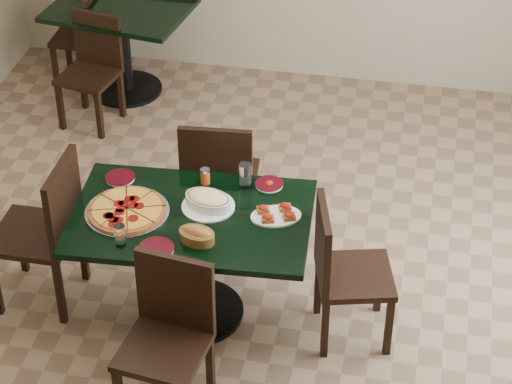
% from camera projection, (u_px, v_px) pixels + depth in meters
% --- Properties ---
extents(floor, '(5.50, 5.50, 0.00)m').
position_uv_depth(floor, '(243.00, 287.00, 6.24)').
color(floor, '#7D6348').
rests_on(floor, ground).
extents(room_shell, '(5.50, 5.50, 5.50)m').
position_uv_depth(room_shell, '(442.00, 11.00, 6.76)').
color(room_shell, silver).
rests_on(room_shell, floor).
extents(main_table, '(1.40, 0.95, 0.75)m').
position_uv_depth(main_table, '(193.00, 240.00, 5.72)').
color(main_table, black).
rests_on(main_table, floor).
extents(back_table, '(1.16, 0.92, 0.75)m').
position_uv_depth(back_table, '(122.00, 33.00, 7.89)').
color(back_table, black).
rests_on(back_table, floor).
extents(chair_far, '(0.49, 0.49, 0.97)m').
position_uv_depth(chair_far, '(219.00, 176.00, 6.28)').
color(chair_far, black).
rests_on(chair_far, floor).
extents(chair_near, '(0.49, 0.49, 0.92)m').
position_uv_depth(chair_near, '(169.00, 329.00, 5.21)').
color(chair_near, black).
rests_on(chair_near, floor).
extents(chair_right, '(0.52, 0.52, 0.91)m').
position_uv_depth(chair_right, '(341.00, 267.00, 5.62)').
color(chair_right, black).
rests_on(chair_right, floor).
extents(chair_left, '(0.47, 0.47, 1.00)m').
position_uv_depth(chair_left, '(48.00, 225.00, 5.84)').
color(chair_left, black).
rests_on(chair_left, floor).
extents(back_chair_near, '(0.47, 0.47, 0.86)m').
position_uv_depth(back_chair_near, '(93.00, 64.00, 7.58)').
color(back_chair_near, black).
rests_on(back_chair_near, floor).
extents(back_chair_left, '(0.38, 0.38, 0.80)m').
position_uv_depth(back_chair_left, '(85.00, 32.00, 8.09)').
color(back_chair_left, black).
rests_on(back_chair_left, floor).
extents(pepperoni_pizza, '(0.48, 0.48, 0.04)m').
position_uv_depth(pepperoni_pizza, '(127.00, 210.00, 5.62)').
color(pepperoni_pizza, '#ABAAB1').
rests_on(pepperoni_pizza, main_table).
extents(lasagna_casserole, '(0.31, 0.30, 0.09)m').
position_uv_depth(lasagna_casserole, '(208.00, 201.00, 5.65)').
color(lasagna_casserole, white).
rests_on(lasagna_casserole, main_table).
extents(bread_basket, '(0.23, 0.19, 0.09)m').
position_uv_depth(bread_basket, '(197.00, 235.00, 5.41)').
color(bread_basket, brown).
rests_on(bread_basket, main_table).
extents(bruschetta_platter, '(0.34, 0.28, 0.05)m').
position_uv_depth(bruschetta_platter, '(276.00, 214.00, 5.58)').
color(bruschetta_platter, white).
rests_on(bruschetta_platter, main_table).
extents(side_plate_near, '(0.20, 0.20, 0.02)m').
position_uv_depth(side_plate_near, '(156.00, 249.00, 5.36)').
color(side_plate_near, white).
rests_on(side_plate_near, main_table).
extents(side_plate_far_r, '(0.17, 0.17, 0.03)m').
position_uv_depth(side_plate_far_r, '(269.00, 184.00, 5.84)').
color(side_plate_far_r, white).
rests_on(side_plate_far_r, main_table).
extents(side_plate_far_l, '(0.18, 0.18, 0.02)m').
position_uv_depth(side_plate_far_l, '(120.00, 178.00, 5.89)').
color(side_plate_far_l, white).
rests_on(side_plate_far_l, main_table).
extents(napkin_setting, '(0.14, 0.14, 0.01)m').
position_uv_depth(napkin_setting, '(155.00, 253.00, 5.34)').
color(napkin_setting, white).
rests_on(napkin_setting, main_table).
extents(water_glass_a, '(0.07, 0.07, 0.16)m').
position_uv_depth(water_glass_a, '(245.00, 176.00, 5.79)').
color(water_glass_a, white).
rests_on(water_glass_a, main_table).
extents(water_glass_b, '(0.06, 0.06, 0.13)m').
position_uv_depth(water_glass_b, '(120.00, 236.00, 5.36)').
color(water_glass_b, white).
rests_on(water_glass_b, main_table).
extents(pepper_shaker, '(0.06, 0.06, 0.10)m').
position_uv_depth(pepper_shaker, '(205.00, 176.00, 5.83)').
color(pepper_shaker, '#B83813').
rests_on(pepper_shaker, main_table).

